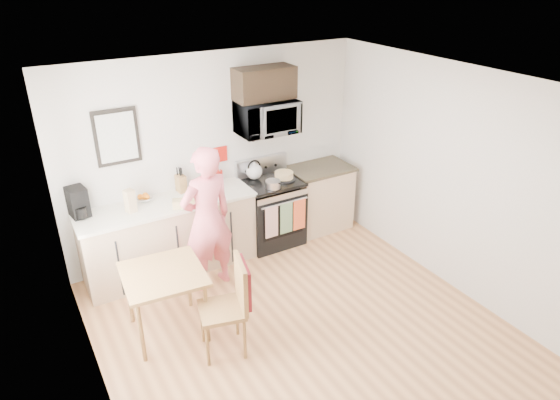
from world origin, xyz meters
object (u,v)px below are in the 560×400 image
range (271,213)px  cake (284,176)px  dining_table (164,280)px  chair (236,294)px  person (207,220)px  microwave (266,117)px

range → cake: bearing=-17.4°
dining_table → chair: size_ratio=0.78×
range → dining_table: size_ratio=1.47×
range → chair: range is taller
chair → range: bearing=65.2°
range → person: person is taller
person → dining_table: bearing=29.8°
range → chair: bearing=-128.6°
person → cake: person is taller
range → cake: size_ratio=3.84×
person → cake: (1.30, 0.47, 0.09)m
range → microwave: (-0.00, 0.10, 1.32)m
range → cake: 0.56m
range → dining_table: bearing=-149.6°
dining_table → chair: chair is taller
range → person: (-1.13, -0.53, 0.45)m
chair → cake: cake is taller
microwave → chair: (-1.34, -1.78, -1.10)m
person → cake: bearing=-168.2°
cake → chair: bearing=-132.9°
range → cake: range is taller
dining_table → cake: (2.03, 1.04, 0.32)m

